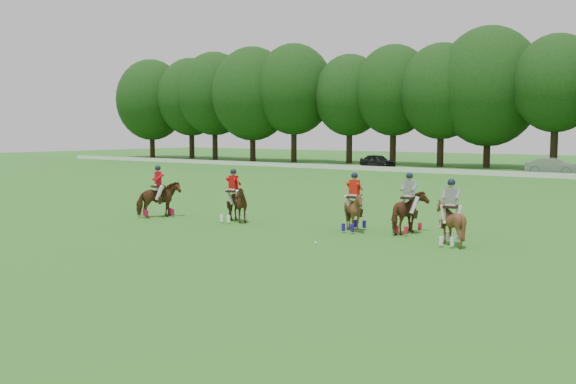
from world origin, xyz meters
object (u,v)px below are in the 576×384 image
Objects in this scene: car_mid at (553,166)px; polo_stripe_b at (450,222)px; car_left at (378,161)px; polo_stripe_a at (409,212)px; polo_red_a at (158,199)px; polo_red_c at (354,211)px; polo_ball at (316,243)px; polo_red_b at (234,203)px.

polo_stripe_b is (6.25, -38.31, 0.06)m from car_mid.
polo_stripe_a reaches higher than car_left.
polo_stripe_b is at bearing -32.01° from polo_stripe_a.
polo_stripe_b is (13.03, 1.00, -0.04)m from polo_red_a.
polo_red_c is (19.34, -37.66, 0.10)m from car_left.
car_mid is 40.93m from polo_ball.
polo_stripe_a reaches higher than polo_stripe_b.
polo_red_b is 7.39m from polo_stripe_a.
polo_red_b is (-3.14, -38.48, 0.07)m from car_mid.
car_mid is 1.98× the size of polo_stripe_b.
polo_stripe_b reaches higher than polo_ball.
polo_ball is at bearing -145.57° from polo_stripe_b.
polo_red_a is at bearing -175.60° from polo_stripe_b.
polo_red_b is 0.99× the size of polo_red_c.
polo_stripe_a is 25.21× the size of polo_ball.
polo_red_c is 2.04m from polo_stripe_a.
car_left is 1.81× the size of polo_stripe_a.
polo_red_a is at bearing 170.64° from car_mid.
polo_red_c reaches higher than car_mid.
polo_red_b is (3.65, 0.83, -0.04)m from polo_red_a.
polo_ball is at bearing -111.58° from polo_stripe_a.
polo_red_a is 1.01× the size of polo_stripe_a.
polo_red_a is 25.43× the size of polo_ball.
polo_red_c reaches higher than polo_ball.
polo_stripe_b is (2.15, -1.35, -0.03)m from polo_stripe_a.
polo_red_a reaches higher than polo_red_c.
polo_stripe_b is 24.63× the size of polo_ball.
car_mid is 1.96× the size of polo_red_c.
polo_ball is at bearing -83.07° from polo_red_c.
polo_red_c is 1.01× the size of polo_stripe_b.
polo_stripe_a reaches higher than polo_red_b.
polo_red_a reaches higher than car_left.
car_mid is 1.97× the size of polo_red_b.
polo_red_b is 24.75× the size of polo_ball.
polo_red_b is at bearing -178.97° from polo_stripe_b.
polo_stripe_b is (23.42, -38.31, 0.09)m from car_left.
polo_red_a is 1.03× the size of polo_red_b.
car_left is at bearing 119.91° from polo_stripe_a.
polo_ball is (19.73, -40.84, -0.66)m from car_left.
polo_red_c is at bearing 8.77° from polo_red_b.
polo_stripe_a is (21.26, -36.97, 0.12)m from car_left.
polo_stripe_a reaches higher than polo_red_c.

